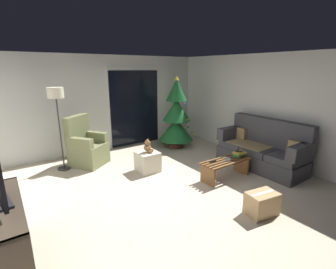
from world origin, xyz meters
The scene contains 19 objects.
ground_plane centered at (0.00, 0.00, 0.00)m, with size 7.00×7.00×0.00m, color beige.
wall_back centered at (0.00, 3.06, 1.25)m, with size 5.72×0.12×2.50m, color silver.
wall_right centered at (2.86, 0.00, 1.25)m, with size 0.12×6.00×2.50m, color silver.
patio_door_frame centered at (0.84, 2.99, 1.10)m, with size 1.60×0.02×2.20m, color silver.
patio_door_glass centered at (0.84, 2.97, 1.05)m, with size 1.50×0.02×2.10m, color black.
couch centered at (2.32, -0.22, 0.40)m, with size 0.78×1.94×1.08m.
coffee_table centered at (1.22, -0.16, 0.26)m, with size 1.10×0.40×0.39m.
remote_silver centered at (1.30, -0.12, 0.40)m, with size 0.04×0.16×0.02m, color #ADADB2.
remote_black centered at (0.94, -0.07, 0.40)m, with size 0.04×0.16×0.02m, color black.
remote_graphite centered at (1.23, -0.23, 0.40)m, with size 0.04×0.16×0.02m, color #333338.
book_stack centered at (1.59, -0.17, 0.44)m, with size 0.27×0.20×0.10m.
cell_phone centered at (1.60, -0.15, 0.49)m, with size 0.07×0.14×0.01m, color black.
christmas_tree centered at (1.61, 2.04, 0.88)m, with size 0.95×0.95×1.97m.
armchair centered at (-0.84, 2.18, 0.40)m, with size 0.95×0.96×1.13m.
floor_lamp centered at (-1.36, 2.21, 1.51)m, with size 0.32×0.32×1.78m.
media_shelf centered at (-2.53, -0.45, 0.37)m, with size 0.40×1.40×0.79m.
ottoman centered at (0.10, 1.04, 0.22)m, with size 0.44×0.44×0.43m, color beige.
teddy_bear_chestnut centered at (0.11, 1.03, 0.55)m, with size 0.21×0.22×0.29m.
cardboard_box_taped_mid_floor centered at (0.70, -1.36, 0.18)m, with size 0.51×0.38×0.36m.
Camera 1 is at (-2.35, -3.25, 2.16)m, focal length 26.13 mm.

